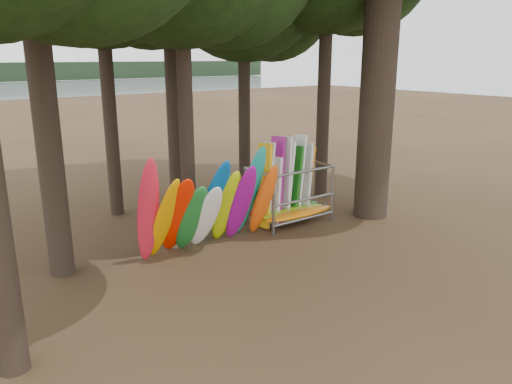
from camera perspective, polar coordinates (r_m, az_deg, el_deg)
ground at (r=14.48m, az=3.17°, el=-6.69°), size 120.00×120.00×0.00m
kayak_row at (r=14.22m, az=-5.08°, el=-1.79°), size 4.46×1.99×3.14m
storage_rack at (r=16.66m, az=3.75°, el=-0.31°), size 2.98×1.61×2.90m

